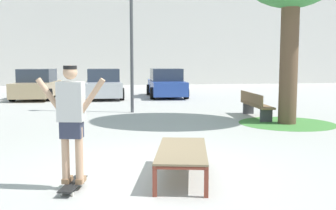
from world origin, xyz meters
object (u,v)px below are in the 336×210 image
at_px(car_silver, 103,85).
at_px(skate_box, 182,152).
at_px(park_bench, 255,104).
at_px(light_post, 131,6).
at_px(car_tan, 37,85).
at_px(skater, 71,116).
at_px(skateboard, 73,184).
at_px(car_blue, 166,84).

bearing_deg(car_silver, skate_box, -84.38).
bearing_deg(park_bench, skate_box, -119.99).
height_order(skate_box, park_bench, park_bench).
bearing_deg(skate_box, light_post, 92.06).
bearing_deg(car_tan, skater, -78.40).
xyz_separation_m(skater, car_silver, (0.25, 14.71, -0.38)).
bearing_deg(skateboard, park_bench, 51.48).
relative_size(skateboard, park_bench, 0.34).
distance_m(skate_box, car_blue, 14.71).
relative_size(skate_box, skateboard, 2.45).
relative_size(skate_box, skater, 1.19).
xyz_separation_m(skate_box, park_bench, (3.65, 6.32, 0.03)).
bearing_deg(car_tan, skate_box, -71.97).
distance_m(car_tan, light_post, 8.19).
bearing_deg(skateboard, car_silver, 89.02).
bearing_deg(light_post, skateboard, -98.96).
relative_size(car_silver, park_bench, 1.75).
relative_size(skater, car_tan, 0.39).
xyz_separation_m(skater, light_post, (1.37, 8.66, 2.75)).
bearing_deg(light_post, car_tan, 125.62).
height_order(car_silver, park_bench, car_silver).
bearing_deg(park_bench, skater, -128.52).
relative_size(car_tan, car_silver, 1.01).
height_order(skate_box, light_post, light_post).
xyz_separation_m(car_tan, car_silver, (3.29, -0.10, 0.00)).
bearing_deg(car_tan, car_silver, -1.74).
relative_size(car_silver, light_post, 0.73).
height_order(skate_box, skateboard, skate_box).
bearing_deg(car_blue, park_bench, -77.98).
distance_m(car_silver, car_blue, 3.31).
relative_size(car_tan, park_bench, 1.77).
bearing_deg(light_post, skater, -98.96).
distance_m(car_tan, car_blue, 6.59).
relative_size(skateboard, car_tan, 0.19).
bearing_deg(skate_box, car_tan, 108.03).
relative_size(park_bench, light_post, 0.42).
relative_size(skate_box, car_silver, 0.47).
bearing_deg(skateboard, car_tan, 101.60).
bearing_deg(car_blue, car_tan, -178.89).
distance_m(skate_box, light_post, 8.99).
bearing_deg(skater, car_silver, 89.02).
bearing_deg(light_post, car_silver, 100.43).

